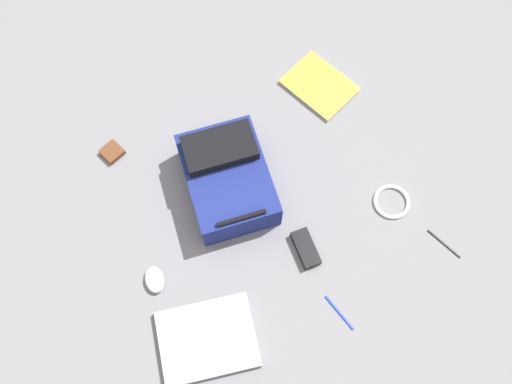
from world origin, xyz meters
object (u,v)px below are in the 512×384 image
object	(u,v)px
book_comic	(319,86)
backpack	(227,177)
earbud_pouch	(112,152)
laptop	(207,339)
computer_mouse	(155,280)
power_brick	(306,248)
pen_black	(444,244)
cable_coil	(392,202)
pen_blue	(339,313)

from	to	relation	value
book_comic	backpack	bearing A→B (deg)	18.97
backpack	earbud_pouch	bearing A→B (deg)	-48.05
laptop	computer_mouse	bearing A→B (deg)	-77.84
earbud_pouch	laptop	bearing A→B (deg)	87.92
power_brick	pen_black	bearing A→B (deg)	151.15
book_comic	computer_mouse	bearing A→B (deg)	21.26
pen_black	book_comic	bearing A→B (deg)	-88.78
computer_mouse	cable_coil	size ratio (longest dim) A/B	0.71
backpack	cable_coil	size ratio (longest dim) A/B	3.30
pen_blue	earbud_pouch	bearing A→B (deg)	-67.18
laptop	power_brick	xyz separation A→B (m)	(-0.46, -0.09, 0.00)
power_brick	pen_black	size ratio (longest dim) A/B	0.96
laptop	earbud_pouch	world-z (taller)	laptop
computer_mouse	pen_blue	size ratio (longest dim) A/B	0.66
laptop	book_comic	distance (m)	1.09
book_comic	power_brick	bearing A→B (deg)	52.11
cable_coil	pen_black	bearing A→B (deg)	106.19
cable_coil	power_brick	bearing A→B (deg)	-2.15
earbud_pouch	power_brick	bearing A→B (deg)	121.05
pen_black	cable_coil	bearing A→B (deg)	-73.81
power_brick	pen_blue	world-z (taller)	power_brick
earbud_pouch	book_comic	bearing A→B (deg)	169.06
earbud_pouch	backpack	bearing A→B (deg)	131.95
computer_mouse	earbud_pouch	size ratio (longest dim) A/B	1.32
computer_mouse	earbud_pouch	distance (m)	0.54
laptop	earbud_pouch	xyz separation A→B (m)	(-0.03, -0.80, -0.00)
book_comic	earbud_pouch	size ratio (longest dim) A/B	4.22
pen_black	earbud_pouch	xyz separation A→B (m)	(0.87, -0.95, 0.01)
laptop	book_comic	xyz separation A→B (m)	(-0.88, -0.64, -0.01)
backpack	book_comic	world-z (taller)	backpack
backpack	laptop	xyz separation A→B (m)	(0.34, 0.45, -0.07)
pen_blue	power_brick	bearing A→B (deg)	-95.36
book_comic	pen_black	size ratio (longest dim) A/B	2.12
laptop	computer_mouse	world-z (taller)	computer_mouse
book_comic	power_brick	world-z (taller)	power_brick
power_brick	cable_coil	bearing A→B (deg)	177.85
pen_black	pen_blue	bearing A→B (deg)	0.88
laptop	backpack	bearing A→B (deg)	-127.17
backpack	computer_mouse	distance (m)	0.44
laptop	cable_coil	xyz separation A→B (m)	(-0.83, -0.08, -0.01)
cable_coil	earbud_pouch	bearing A→B (deg)	-42.07
power_brick	computer_mouse	bearing A→B (deg)	-19.23
book_comic	pen_black	xyz separation A→B (m)	(-0.02, 0.79, -0.00)
backpack	power_brick	xyz separation A→B (m)	(-0.11, 0.36, -0.06)
laptop	earbud_pouch	size ratio (longest dim) A/B	5.27
cable_coil	earbud_pouch	distance (m)	1.08
backpack	power_brick	bearing A→B (deg)	107.44
book_comic	pen_blue	size ratio (longest dim) A/B	2.13
laptop	power_brick	size ratio (longest dim) A/B	2.77
pen_black	earbud_pouch	world-z (taller)	earbud_pouch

